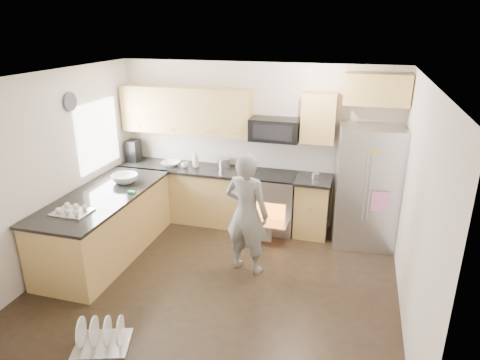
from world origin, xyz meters
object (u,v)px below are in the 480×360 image
(stove_range, at_px, (272,189))
(refrigerator, at_px, (366,187))
(person, at_px, (247,214))
(dish_rack, at_px, (102,339))

(stove_range, relative_size, refrigerator, 0.99)
(refrigerator, xyz_separation_m, person, (-1.48, -1.22, -0.08))
(stove_range, bearing_deg, refrigerator, -3.66)
(refrigerator, height_order, person, refrigerator)
(refrigerator, bearing_deg, person, -147.43)
(refrigerator, relative_size, person, 1.09)
(stove_range, height_order, refrigerator, refrigerator)
(dish_rack, bearing_deg, refrigerator, 50.28)
(stove_range, relative_size, person, 1.08)
(person, height_order, dish_rack, person)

